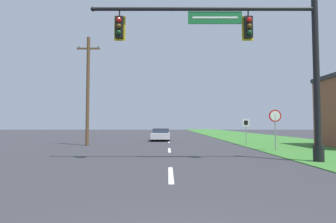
{
  "coord_description": "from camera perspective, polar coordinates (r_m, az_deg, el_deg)",
  "views": [
    {
      "loc": [
        -0.09,
        -2.58,
        1.63
      ],
      "look_at": [
        0.0,
        25.28,
        3.01
      ],
      "focal_mm": 28.0,
      "sensor_mm": 36.0,
      "label": 1
    }
  ],
  "objects": [
    {
      "name": "grass_verge_right",
      "position": [
        34.29,
        17.88,
        -5.39
      ],
      "size": [
        10.0,
        110.0,
        0.04
      ],
      "color": "#38752D",
      "rests_on": "ground"
    },
    {
      "name": "car_ahead",
      "position": [
        26.75,
        -1.76,
        -5.03
      ],
      "size": [
        1.83,
        4.54,
        1.19
      ],
      "color": "black",
      "rests_on": "ground"
    },
    {
      "name": "stop_sign",
      "position": [
        17.48,
        22.1,
        -1.86
      ],
      "size": [
        0.76,
        0.07,
        2.5
      ],
      "color": "gray",
      "rests_on": "grass_verge_right"
    },
    {
      "name": "route_sign_post",
      "position": [
        21.73,
        16.42,
        -2.99
      ],
      "size": [
        0.55,
        0.06,
        2.03
      ],
      "color": "gray",
      "rests_on": "grass_verge_right"
    },
    {
      "name": "road_center_line",
      "position": [
        24.63,
        0.03,
        -6.62
      ],
      "size": [
        0.16,
        34.8,
        0.01
      ],
      "color": "silver",
      "rests_on": "ground"
    },
    {
      "name": "utility_pole_near",
      "position": [
        21.4,
        -17.24,
        4.73
      ],
      "size": [
        1.8,
        0.26,
        8.49
      ],
      "color": "brown",
      "rests_on": "ground"
    },
    {
      "name": "signal_mast",
      "position": [
        12.38,
        18.87,
        11.48
      ],
      "size": [
        10.14,
        0.47,
        7.57
      ],
      "color": "black",
      "rests_on": "grass_verge_right"
    }
  ]
}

